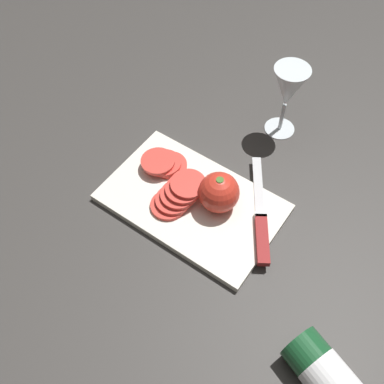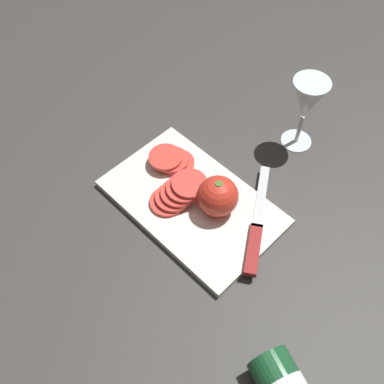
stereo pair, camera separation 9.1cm
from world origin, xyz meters
name	(u,v)px [view 1 (the left image)]	position (x,y,z in m)	size (l,w,h in m)	color
ground_plane	(200,195)	(0.00, 0.00, 0.00)	(3.00, 3.00, 0.00)	#383533
cutting_board	(192,202)	(0.00, -0.03, 0.01)	(0.36, 0.23, 0.02)	silver
wine_glass	(288,90)	(0.05, 0.27, 0.12)	(0.08, 0.08, 0.18)	silver
whole_tomato	(219,192)	(0.05, -0.01, 0.06)	(0.08, 0.08, 0.08)	red
knife	(261,230)	(0.15, -0.01, 0.02)	(0.16, 0.23, 0.01)	silver
tomato_slice_stack_near	(164,163)	(-0.10, 0.01, 0.03)	(0.09, 0.09, 0.03)	#D63D33
tomato_slice_stack_far	(178,195)	(-0.02, -0.05, 0.04)	(0.09, 0.12, 0.04)	#D63D33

